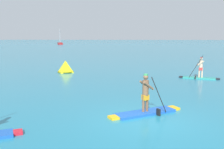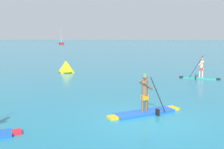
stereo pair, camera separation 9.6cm
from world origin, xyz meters
name	(u,v)px [view 1 (the left image)]	position (x,y,z in m)	size (l,w,h in m)	color
ground	(147,120)	(0.00, 0.00, 0.00)	(440.00, 440.00, 0.00)	teal
paddleboarder_mid_center	(146,106)	(0.01, 0.86, 0.33)	(3.12, 2.13, 1.74)	blue
paddleboarder_far_right	(199,74)	(4.64, 10.36, 0.37)	(3.01, 1.37, 1.88)	teal
race_marker_buoy	(65,67)	(-6.54, 12.91, 0.47)	(1.46, 1.46, 1.07)	yellow
sailboat_left_horizon	(60,42)	(-29.01, 91.51, 0.75)	(3.48, 5.73, 6.08)	#A51E1E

